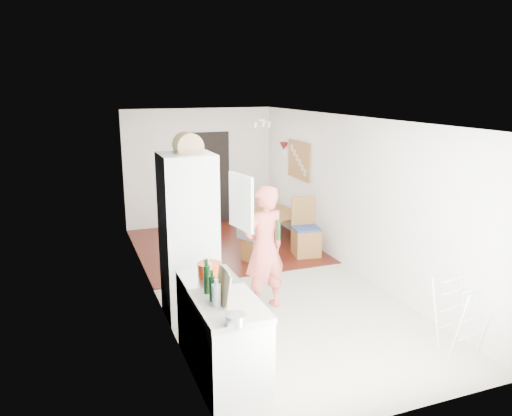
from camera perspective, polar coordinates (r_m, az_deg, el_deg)
room_shell at (r=7.49m, az=0.33°, el=0.63°), size 3.20×7.00×2.50m
floor at (r=7.87m, az=0.32°, el=-8.26°), size 3.20×7.00×0.01m
wood_floor_overlay at (r=9.51m, az=-3.73°, el=-4.29°), size 3.20×3.30×0.01m
sage_wall_panel at (r=5.03m, az=-8.30°, el=0.92°), size 0.02×3.00×1.30m
tile_splashback at (r=4.74m, az=-6.45°, el=-8.76°), size 0.02×1.90×0.50m
doorway_recess at (r=10.84m, az=-5.37°, el=3.37°), size 0.90×0.04×2.00m
base_cabinet at (r=5.12m, az=-3.02°, el=-15.81°), size 0.60×0.90×0.86m
worktop at (r=4.91m, az=-3.09°, el=-11.14°), size 0.62×0.92×0.06m
range_cooker at (r=5.76m, az=-5.38°, el=-12.22°), size 0.60×0.60×0.88m
cooker_top at (r=5.57m, az=-5.49°, el=-7.96°), size 0.60×0.60×0.04m
fridge_housing at (r=6.45m, az=-7.71°, el=-3.29°), size 0.66×0.66×2.15m
fridge_door at (r=6.21m, az=-1.73°, el=0.70°), size 0.14×0.56×0.70m
fridge_interior at (r=6.41m, az=-5.15°, el=1.05°), size 0.02×0.52×0.66m
pinboard at (r=9.77m, az=4.96°, el=5.49°), size 0.03×0.90×0.70m
pinboard_frame at (r=9.76m, az=4.88°, el=5.49°), size 0.00×0.94×0.74m
wall_sconce at (r=10.31m, az=3.20°, el=7.08°), size 0.18×0.18×0.16m
person at (r=6.60m, az=0.97°, el=-3.38°), size 0.82×0.63×2.02m
dining_table at (r=10.14m, az=2.19°, el=-1.88°), size 0.85×1.30×0.43m
dining_chair at (r=8.85m, az=5.78°, el=-2.23°), size 0.50×0.50×1.04m
stool at (r=8.65m, az=-0.29°, el=-4.74°), size 0.41×0.41×0.41m
grey_drape at (r=8.57m, az=-0.32°, el=-2.81°), size 0.55×0.55×0.18m
drying_rack at (r=6.23m, az=22.41°, el=-11.40°), size 0.50×0.46×0.84m
bread_bin at (r=6.24m, az=-7.79°, el=7.08°), size 0.36×0.34×0.18m
red_casserole at (r=5.53m, az=-5.37°, el=-7.04°), size 0.27×0.27×0.15m
steel_pan at (r=4.49m, az=-2.35°, el=-12.58°), size 0.21×0.21×0.09m
held_bottle at (r=6.51m, az=2.55°, el=-2.55°), size 0.06×0.06×0.27m
bottle_a at (r=5.08m, az=-5.61°, el=-8.14°), size 0.08×0.08×0.29m
bottle_b at (r=4.91m, az=-5.04°, el=-9.16°), size 0.07×0.07×0.26m
bottle_c at (r=4.81m, az=-4.54°, el=-9.92°), size 0.11×0.11×0.22m
pepper_mill_front at (r=5.31m, az=-5.65°, el=-7.56°), size 0.07×0.07×0.23m
pepper_mill_back at (r=5.17m, az=-5.41°, el=-8.05°), size 0.07×0.07×0.24m
chopping_boards at (r=4.83m, az=-3.71°, el=-8.93°), size 0.12×0.26×0.36m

